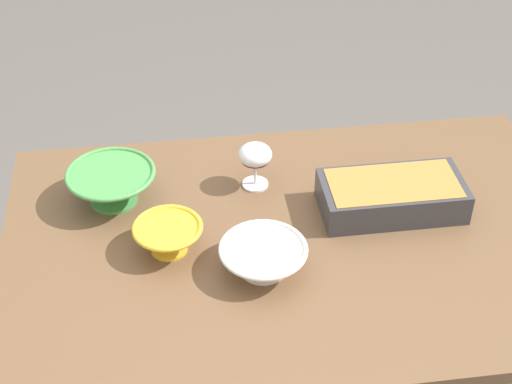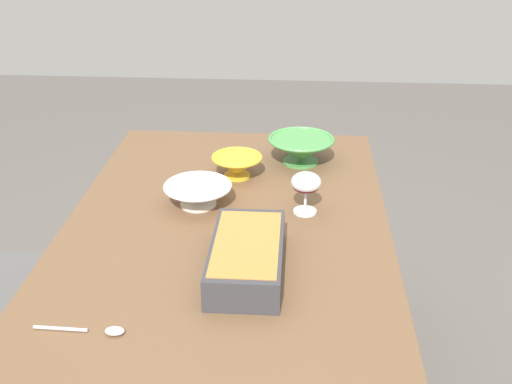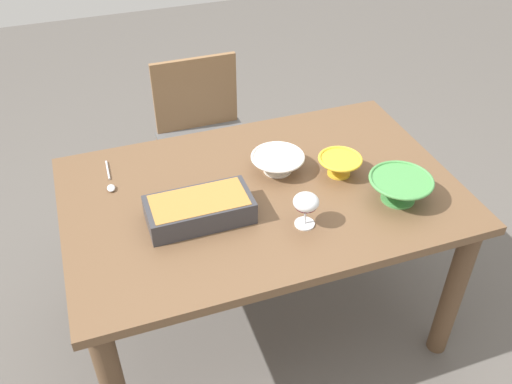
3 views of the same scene
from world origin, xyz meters
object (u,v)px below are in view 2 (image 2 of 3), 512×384
dining_table (228,255)px  wine_glass (306,185)px  serving_spoon (98,330)px  mixing_bowl (198,193)px  casserole_dish (247,255)px  small_bowl (236,165)px  serving_bowl (301,149)px

dining_table → wine_glass: (0.08, -0.23, 0.21)m
wine_glass → serving_spoon: size_ratio=0.62×
dining_table → mixing_bowl: size_ratio=6.98×
casserole_dish → mixing_bowl: 0.40m
mixing_bowl → small_bowl: 0.24m
casserole_dish → serving_spoon: size_ratio=1.76×
casserole_dish → small_bowl: bearing=8.3°
casserole_dish → serving_bowl: (0.71, -0.13, 0.01)m
wine_glass → casserole_dish: (-0.33, 0.15, -0.04)m
mixing_bowl → serving_spoon: bearing=168.5°
casserole_dish → mixing_bowl: bearing=26.5°
serving_bowl → dining_table: bearing=154.8°
serving_bowl → mixing_bowl: bearing=138.4°
wine_glass → small_bowl: 0.34m
serving_spoon → wine_glass: bearing=-37.0°
wine_glass → casserole_dish: size_ratio=0.35×
small_bowl → serving_spoon: small_bowl is taller
small_bowl → serving_bowl: 0.25m
casserole_dish → small_bowl: 0.58m
small_bowl → dining_table: bearing=-179.3°
serving_bowl → serving_spoon: serving_bowl is taller
dining_table → serving_bowl: size_ratio=6.28×
serving_bowl → serving_spoon: 1.08m
dining_table → mixing_bowl: mixing_bowl is taller
mixing_bowl → serving_bowl: 0.47m
wine_glass → casserole_dish: 0.37m
casserole_dish → serving_spoon: 0.41m
wine_glass → serving_spoon: wine_glass is taller
wine_glass → small_bowl: wine_glass is taller
casserole_dish → small_bowl: (0.58, 0.08, -0.00)m
mixing_bowl → serving_spoon: 0.64m
wine_glass → serving_bowl: wine_glass is taller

